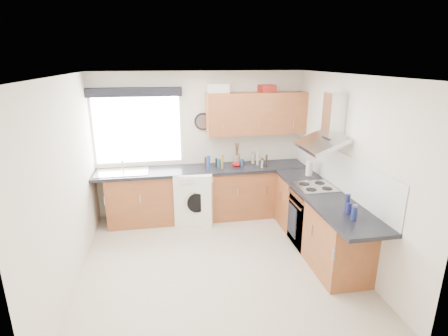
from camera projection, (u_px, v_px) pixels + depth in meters
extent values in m
plane|color=beige|center=(217.00, 263.00, 4.79)|extent=(3.60, 3.60, 0.00)
cube|color=white|center=(216.00, 76.00, 4.05)|extent=(3.60, 3.60, 0.02)
cube|color=silver|center=(200.00, 145.00, 6.11)|extent=(3.60, 0.02, 2.50)
cube|color=silver|center=(252.00, 251.00, 2.73)|extent=(3.60, 0.02, 2.50)
cube|color=silver|center=(66.00, 186.00, 4.12)|extent=(0.02, 3.60, 2.50)
cube|color=silver|center=(348.00, 170.00, 4.72)|extent=(0.02, 3.60, 2.50)
cube|color=white|center=(138.00, 130.00, 5.84)|extent=(1.40, 0.02, 1.10)
cube|color=black|center=(134.00, 92.00, 5.56)|extent=(1.50, 0.18, 0.14)
cube|color=white|center=(336.00, 168.00, 5.02)|extent=(0.01, 3.00, 0.54)
cube|color=brown|center=(198.00, 195.00, 6.07)|extent=(3.00, 0.58, 0.86)
cube|color=brown|center=(285.00, 189.00, 6.32)|extent=(0.60, 0.60, 0.86)
cube|color=brown|center=(318.00, 222.00, 5.06)|extent=(0.58, 2.10, 0.86)
cube|color=black|center=(203.00, 170.00, 5.94)|extent=(3.60, 0.62, 0.05)
cube|color=black|center=(325.00, 196.00, 4.78)|extent=(0.62, 2.42, 0.05)
cube|color=black|center=(313.00, 218.00, 5.20)|extent=(0.56, 0.58, 0.85)
cube|color=#BDBDBD|center=(316.00, 187.00, 5.05)|extent=(0.52, 0.52, 0.01)
cube|color=brown|center=(256.00, 113.00, 5.94)|extent=(1.70, 0.35, 0.70)
cube|color=white|center=(195.00, 196.00, 5.95)|extent=(0.74, 0.73, 0.90)
cylinder|color=black|center=(203.00, 122.00, 5.96)|extent=(0.30, 0.04, 0.30)
cube|color=white|center=(218.00, 88.00, 5.79)|extent=(0.37, 0.27, 0.15)
cube|color=red|center=(267.00, 88.00, 5.94)|extent=(0.29, 0.26, 0.12)
cylinder|color=gray|center=(237.00, 159.00, 6.20)|extent=(0.14, 0.14, 0.15)
cylinder|color=white|center=(309.00, 168.00, 5.53)|extent=(0.14, 0.14, 0.23)
cylinder|color=#30241A|center=(242.00, 163.00, 6.07)|extent=(0.06, 0.06, 0.10)
cylinder|color=#A39D8B|center=(262.00, 164.00, 5.94)|extent=(0.04, 0.04, 0.12)
cylinder|color=navy|center=(208.00, 163.00, 5.83)|extent=(0.06, 0.06, 0.24)
cylinder|color=#9D9486|center=(258.00, 158.00, 6.09)|extent=(0.06, 0.06, 0.25)
cylinder|color=brown|center=(263.00, 161.00, 6.20)|extent=(0.05, 0.05, 0.09)
cylinder|color=#1A5080|center=(219.00, 163.00, 5.94)|extent=(0.06, 0.06, 0.15)
cylinder|color=olive|center=(222.00, 161.00, 5.87)|extent=(0.04, 0.04, 0.26)
cylinder|color=black|center=(217.00, 162.00, 6.09)|extent=(0.05, 0.05, 0.12)
cylinder|color=gray|center=(253.00, 158.00, 6.20)|extent=(0.07, 0.07, 0.19)
cylinder|color=navy|center=(242.00, 163.00, 6.00)|extent=(0.05, 0.05, 0.13)
cylinder|color=#3F161A|center=(207.00, 162.00, 6.01)|extent=(0.08, 0.08, 0.16)
cylinder|color=black|center=(266.00, 160.00, 6.00)|extent=(0.04, 0.04, 0.21)
cylinder|color=#16184D|center=(349.00, 208.00, 4.16)|extent=(0.07, 0.07, 0.14)
cylinder|color=#151A47|center=(347.00, 204.00, 4.19)|extent=(0.06, 0.06, 0.23)
cylinder|color=navy|center=(354.00, 213.00, 3.98)|extent=(0.07, 0.07, 0.18)
cylinder|color=brown|center=(355.00, 212.00, 4.03)|extent=(0.05, 0.05, 0.17)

